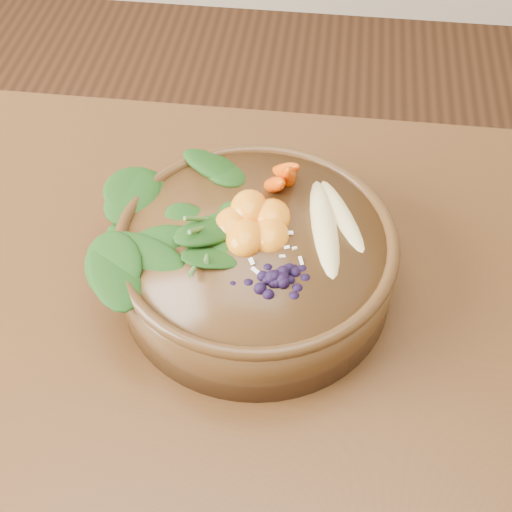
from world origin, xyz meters
The scene contains 8 objects.
dining_table centered at (0.00, 0.00, 0.66)m, with size 1.60×0.90×0.75m.
stoneware_bowl centered at (0.05, 0.17, 0.78)m, with size 0.26×0.26×0.07m, color #4C3017.
kale_heap centered at (0.00, 0.21, 0.84)m, with size 0.17×0.15×0.04m, color #1E4B14, non-canonical shape.
carrot_cluster centered at (0.07, 0.25, 0.86)m, with size 0.05×0.05×0.07m, color #E04400, non-canonical shape.
banana_halves centered at (0.12, 0.20, 0.83)m, with size 0.08×0.15×0.03m.
mandarin_cluster centered at (0.05, 0.19, 0.83)m, with size 0.08×0.08×0.03m, color orange, non-canonical shape.
blueberry_pile centered at (0.08, 0.12, 0.84)m, with size 0.12×0.09×0.04m, color black, non-canonical shape.
coconut_flakes centered at (0.06, 0.15, 0.82)m, with size 0.08×0.06×0.01m, color white, non-canonical shape.
Camera 1 is at (0.11, -0.27, 1.30)m, focal length 50.00 mm.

